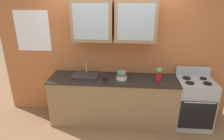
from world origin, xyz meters
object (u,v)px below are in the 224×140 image
stove_range (193,103)px  cup_near_sink (105,78)px  vase (159,74)px  sink_faucet (85,75)px  bowl_stack (122,76)px

stove_range → cup_near_sink: 1.72m
vase → cup_near_sink: vase is taller
stove_range → sink_faucet: bearing=178.4°
bowl_stack → vase: (0.66, -0.03, 0.06)m
sink_faucet → vase: bearing=-4.6°
stove_range → bowl_stack: stove_range is taller
cup_near_sink → bowl_stack: bearing=15.4°
stove_range → vase: 0.90m
cup_near_sink → stove_range: bearing=3.6°
sink_faucet → cup_near_sink: sink_faucet is taller
stove_range → cup_near_sink: size_ratio=10.47×
stove_range → bowl_stack: size_ratio=5.60×
stove_range → sink_faucet: size_ratio=2.23×
bowl_stack → cup_near_sink: bearing=-164.6°
sink_faucet → cup_near_sink: size_ratio=4.69×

